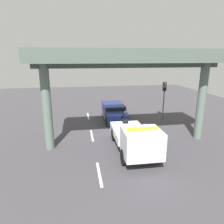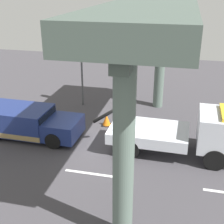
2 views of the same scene
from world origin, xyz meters
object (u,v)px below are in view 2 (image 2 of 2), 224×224
(tow_truck_white, at_px, (189,132))
(traffic_light_near, at_px, (82,62))
(towed_van_green, at_px, (28,122))
(traffic_cone_orange, at_px, (107,120))

(tow_truck_white, relative_size, traffic_light_near, 1.78)
(towed_van_green, bearing_deg, tow_truck_white, -0.08)
(towed_van_green, bearing_deg, traffic_light_near, 73.55)
(tow_truck_white, bearing_deg, traffic_cone_orange, 154.23)
(towed_van_green, distance_m, traffic_cone_orange, 4.43)
(towed_van_green, xyz_separation_m, traffic_cone_orange, (3.80, 2.23, -0.47))
(tow_truck_white, distance_m, traffic_light_near, 8.76)
(traffic_cone_orange, bearing_deg, traffic_light_near, 130.64)
(tow_truck_white, relative_size, traffic_cone_orange, 11.06)
(traffic_light_near, bearing_deg, traffic_cone_orange, -49.36)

